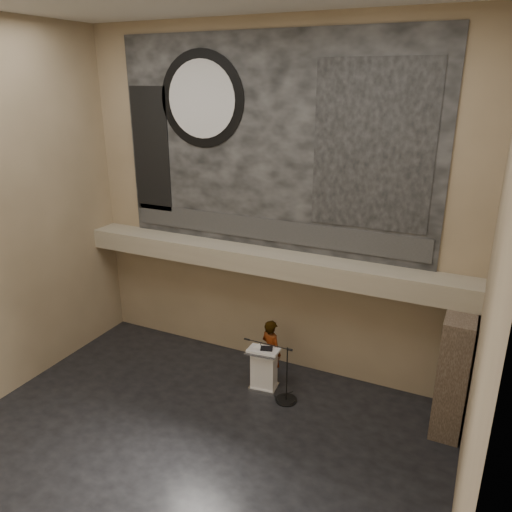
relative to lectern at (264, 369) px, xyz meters
The scene contains 18 objects.
floor 2.75m from the lectern, 100.09° to the right, with size 10.00×10.00×0.00m, color black.
wall_back 3.96m from the lectern, 109.33° to the left, with size 10.00×0.02×8.50m, color #816E52.
wall_right 6.42m from the lectern, 30.38° to the right, with size 0.02×8.00×8.50m, color #816E52.
soffit 2.62m from the lectern, 116.52° to the left, with size 10.00×0.80×0.50m, color gray.
sprinkler_left 3.09m from the lectern, 156.62° to the left, with size 0.04×0.04×0.06m, color #B2893D.
sprinkler_right 2.71m from the lectern, 32.11° to the left, with size 0.04×0.04×0.06m, color #B2893D.
banner 5.33m from the lectern, 109.74° to the left, with size 8.00×0.05×5.00m, color black.
banner_text_strip 3.38m from the lectern, 110.30° to the left, with size 7.76×0.02×0.55m, color #2A2A2A.
banner_clock_rim 6.68m from the lectern, 150.68° to the left, with size 2.30×2.30×0.02m, color black.
banner_clock_face 6.67m from the lectern, 151.07° to the left, with size 1.84×1.84×0.02m, color silver.
banner_building_print 5.73m from the lectern, 33.50° to the left, with size 2.60×0.02×3.60m, color black.
banner_brick_print 6.33m from the lectern, 161.76° to the left, with size 1.10×0.02×3.20m, color black.
stone_pier 4.28m from the lectern, ahead, with size 0.60×1.40×2.70m, color #3D3025.
lectern is the anchor object (origin of this frame).
binder 0.57m from the lectern, ahead, with size 0.29×0.23×0.04m, color black.
papers 0.57m from the lectern, behind, with size 0.23×0.31×0.01m, color white.
speaker_person 0.45m from the lectern, 83.88° to the left, with size 0.62×0.41×1.70m, color beige.
mic_stand 0.77m from the lectern, 19.19° to the right, with size 1.35×0.52×1.42m.
Camera 1 is at (4.78, -6.86, 7.17)m, focal length 35.00 mm.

